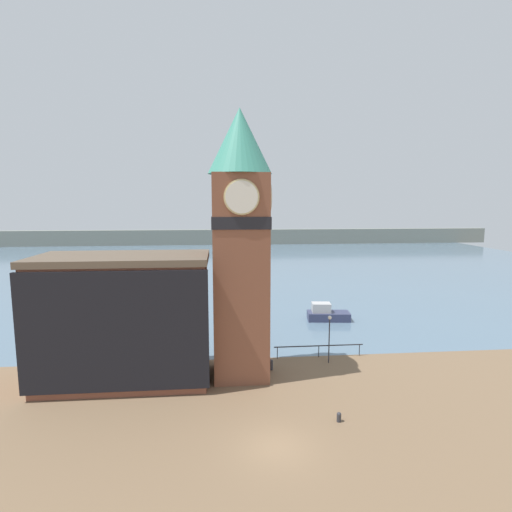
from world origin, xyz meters
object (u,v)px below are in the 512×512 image
Objects in this scene: mooring_bollard_near at (339,417)px; mooring_bollard_far at (271,364)px; boat_near at (327,314)px; lamp_post at (329,330)px; pier_building at (125,319)px; clock_tower at (240,239)px.

mooring_bollard_far is at bearing 111.56° from mooring_bollard_near.
lamp_post reaches higher than boat_near.
lamp_post is at bearing 6.49° from pier_building.
pier_building is 20.91× the size of mooring_bollard_near.
lamp_post is at bearing 12.55° from clock_tower.
lamp_post is (1.90, 9.29, 2.57)m from mooring_bollard_near.
lamp_post is (16.64, 1.89, -2.04)m from pier_building.
mooring_bollard_far is (2.52, 0.71, -10.55)m from clock_tower.
boat_near is at bearing 35.95° from pier_building.
clock_tower is at bearing 1.14° from pier_building.
clock_tower is 20.64m from boat_near.
clock_tower reaches higher than mooring_bollard_far.
pier_building is 14.86× the size of mooring_bollard_far.
boat_near is at bearing 76.83° from mooring_bollard_near.
pier_building is at bearing -173.51° from lamp_post.
clock_tower is 14.33m from mooring_bollard_near.
mooring_bollard_near is 8.91m from mooring_bollard_far.
clock_tower is at bearing 127.42° from mooring_bollard_near.
boat_near reaches higher than mooring_bollard_far.
pier_building is (-8.94, -0.18, -6.08)m from clock_tower.
mooring_bollard_near is at bearing -52.58° from clock_tower.
boat_near is 5.82× the size of mooring_bollard_far.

